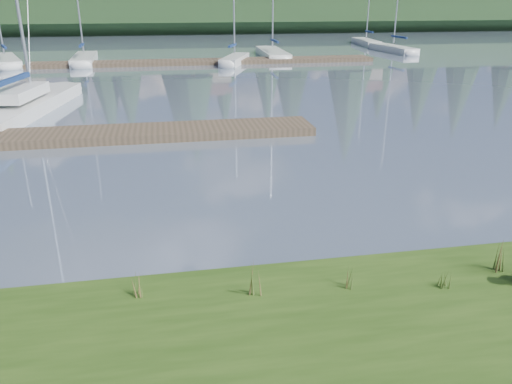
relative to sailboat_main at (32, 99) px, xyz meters
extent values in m
plane|color=slate|center=(7.29, 15.04, -0.42)|extent=(200.00, 200.00, 0.00)
cube|color=black|center=(7.29, 58.04, 2.08)|extent=(200.00, 20.00, 5.00)
cube|color=silver|center=(-0.12, -0.75, -0.20)|extent=(3.53, 9.32, 0.70)
ellipsoid|color=silver|center=(0.62, 3.74, -0.20)|extent=(2.37, 2.78, 0.70)
cube|color=navy|center=(-0.35, -2.08, 1.13)|extent=(0.88, 4.12, 0.20)
cube|color=silver|center=(-0.21, -1.26, 0.53)|extent=(1.97, 3.50, 0.45)
cube|color=#4C3D2C|center=(3.29, -5.96, -0.27)|extent=(16.00, 2.00, 0.30)
cube|color=#4C3D2C|center=(9.29, 15.04, -0.27)|extent=(26.00, 2.20, 0.30)
cube|color=silver|center=(-5.65, 17.11, -0.20)|extent=(3.92, 7.30, 0.70)
ellipsoid|color=silver|center=(-6.84, 20.49, -0.20)|extent=(2.12, 2.36, 0.70)
cube|color=navy|center=(-5.32, 16.19, 0.98)|extent=(1.13, 2.76, 0.20)
cube|color=silver|center=(0.05, 17.17, -0.20)|extent=(1.88, 6.89, 0.70)
ellipsoid|color=silver|center=(-0.12, 20.58, -0.20)|extent=(1.58, 1.93, 0.70)
cube|color=navy|center=(0.09, 16.25, 0.98)|extent=(0.33, 2.72, 0.20)
cube|color=silver|center=(11.37, 14.64, -0.20)|extent=(3.04, 5.47, 0.70)
ellipsoid|color=silver|center=(12.31, 17.17, -0.20)|extent=(1.62, 1.79, 0.70)
cube|color=navy|center=(11.11, 13.95, 0.98)|extent=(0.94, 2.08, 0.20)
cube|color=silver|center=(15.16, 18.61, -0.20)|extent=(2.17, 8.03, 0.70)
ellipsoid|color=silver|center=(15.35, 22.59, -0.20)|extent=(1.83, 2.25, 0.70)
cube|color=navy|center=(15.11, 17.53, 0.98)|extent=(0.34, 3.17, 0.20)
cube|color=silver|center=(26.97, 20.53, -0.20)|extent=(1.99, 6.73, 0.70)
ellipsoid|color=silver|center=(26.73, 23.85, -0.20)|extent=(1.58, 1.91, 0.70)
cube|color=navy|center=(27.03, 19.63, 0.98)|extent=(0.39, 2.65, 0.20)
cube|color=silver|center=(27.31, 27.90, -0.20)|extent=(2.04, 6.43, 0.70)
ellipsoid|color=silver|center=(27.61, 31.05, -0.20)|extent=(1.54, 1.85, 0.70)
cube|color=navy|center=(27.23, 27.04, 0.98)|extent=(0.44, 2.52, 0.20)
cone|color=#475B23|center=(7.05, -17.37, 0.23)|extent=(0.03, 0.03, 0.60)
cone|color=brown|center=(7.16, -17.44, 0.17)|extent=(0.03, 0.03, 0.48)
cone|color=#475B23|center=(7.11, -17.34, 0.26)|extent=(0.03, 0.03, 0.66)
cone|color=brown|center=(7.19, -17.40, 0.14)|extent=(0.03, 0.03, 0.42)
cone|color=#475B23|center=(7.07, -17.45, 0.20)|extent=(0.03, 0.03, 0.54)
cone|color=#475B23|center=(8.61, -17.42, 0.12)|extent=(0.03, 0.03, 0.38)
cone|color=brown|center=(8.72, -17.49, 0.08)|extent=(0.03, 0.03, 0.30)
cone|color=#475B23|center=(8.67, -17.39, 0.14)|extent=(0.03, 0.03, 0.42)
cone|color=brown|center=(8.75, -17.45, 0.06)|extent=(0.03, 0.03, 0.27)
cone|color=#475B23|center=(8.63, -17.50, 0.10)|extent=(0.03, 0.03, 0.34)
cone|color=#475B23|center=(11.32, -17.32, 0.21)|extent=(0.03, 0.03, 0.56)
cone|color=brown|center=(11.43, -17.39, 0.15)|extent=(0.03, 0.03, 0.45)
cone|color=#475B23|center=(11.38, -17.29, 0.24)|extent=(0.03, 0.03, 0.61)
cone|color=brown|center=(11.46, -17.35, 0.13)|extent=(0.03, 0.03, 0.39)
cone|color=#475B23|center=(11.34, -17.40, 0.18)|extent=(0.03, 0.03, 0.50)
cone|color=#475B23|center=(5.28, -17.04, 0.13)|extent=(0.03, 0.03, 0.41)
cone|color=brown|center=(5.39, -17.11, 0.09)|extent=(0.03, 0.03, 0.32)
cone|color=#475B23|center=(5.34, -17.01, 0.15)|extent=(0.03, 0.03, 0.45)
cone|color=brown|center=(5.42, -17.07, 0.07)|extent=(0.03, 0.03, 0.28)
cone|color=#475B23|center=(5.30, -17.12, 0.11)|extent=(0.03, 0.03, 0.37)
cone|color=#475B23|center=(10.12, -17.67, 0.09)|extent=(0.03, 0.03, 0.32)
cone|color=brown|center=(10.23, -17.74, 0.06)|extent=(0.03, 0.03, 0.26)
cone|color=#475B23|center=(10.18, -17.64, 0.11)|extent=(0.03, 0.03, 0.36)
cone|color=brown|center=(10.26, -17.70, 0.04)|extent=(0.03, 0.03, 0.23)
cone|color=#475B23|center=(10.14, -17.75, 0.08)|extent=(0.03, 0.03, 0.29)
cube|color=#33281C|center=(7.29, -16.56, -0.35)|extent=(60.00, 0.50, 0.14)
camera|label=1|loc=(5.92, -24.04, 4.34)|focal=35.00mm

